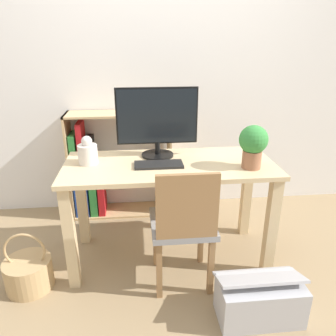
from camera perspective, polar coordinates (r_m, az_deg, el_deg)
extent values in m
plane|color=#997F5B|center=(2.57, 0.23, -14.91)|extent=(10.00, 10.00, 0.00)
cube|color=white|center=(2.97, -1.62, 17.15)|extent=(8.00, 0.05, 2.60)
cube|color=#D8BC8C|center=(2.22, 0.26, 0.49)|extent=(1.42, 0.62, 0.03)
cube|color=#D8BC8C|center=(2.19, -16.67, -11.75)|extent=(0.07, 0.07, 0.72)
cube|color=#D8BC8C|center=(2.32, 17.51, -9.88)|extent=(0.07, 0.07, 0.72)
cube|color=#D8BC8C|center=(2.63, -14.78, -5.66)|extent=(0.07, 0.07, 0.72)
cube|color=#D8BC8C|center=(2.73, 13.49, -4.42)|extent=(0.07, 0.07, 0.72)
cylinder|color=black|center=(2.35, -1.83, 2.32)|extent=(0.23, 0.23, 0.02)
cylinder|color=black|center=(2.33, -1.85, 3.54)|extent=(0.04, 0.04, 0.09)
cube|color=black|center=(2.28, -1.93, 9.05)|extent=(0.56, 0.02, 0.39)
cube|color=black|center=(2.27, -1.92, 9.02)|extent=(0.54, 0.03, 0.37)
cube|color=black|center=(2.16, -1.64, 0.60)|extent=(0.32, 0.14, 0.02)
cylinder|color=silver|center=(2.25, -13.78, 2.33)|extent=(0.13, 0.13, 0.13)
sphere|color=silver|center=(2.22, -13.99, 4.54)|extent=(0.07, 0.07, 0.07)
cylinder|color=#9E6647|center=(2.18, 14.35, 1.49)|extent=(0.12, 0.12, 0.12)
sphere|color=#388C3D|center=(2.14, 14.67, 4.81)|extent=(0.18, 0.18, 0.18)
cube|color=gray|center=(2.13, 2.48, -9.62)|extent=(0.40, 0.40, 0.04)
cube|color=olive|center=(1.86, 3.39, -6.76)|extent=(0.36, 0.03, 0.40)
cube|color=olive|center=(2.11, -1.54, -17.34)|extent=(0.04, 0.04, 0.41)
cube|color=olive|center=(2.15, 7.47, -16.66)|extent=(0.04, 0.04, 0.41)
cube|color=olive|center=(2.37, -2.15, -12.43)|extent=(0.04, 0.04, 0.41)
cube|color=olive|center=(2.41, 5.74, -11.95)|extent=(0.04, 0.04, 0.41)
cube|color=tan|center=(3.03, -16.51, 0.25)|extent=(0.02, 0.28, 0.95)
cube|color=tan|center=(2.99, 0.20, 0.87)|extent=(0.02, 0.28, 0.95)
cube|color=tan|center=(3.17, -7.77, -7.28)|extent=(0.89, 0.28, 0.02)
cube|color=tan|center=(2.84, -8.71, 9.32)|extent=(0.89, 0.28, 0.02)
cube|color=tan|center=(2.98, -8.22, 0.56)|extent=(0.86, 0.28, 0.02)
cube|color=navy|center=(3.13, -15.24, -4.30)|extent=(0.05, 0.24, 0.37)
cube|color=navy|center=(3.11, -14.09, -4.24)|extent=(0.06, 0.24, 0.38)
cube|color=#2D7F38|center=(3.12, -12.66, -4.75)|extent=(0.06, 0.24, 0.31)
cube|color=red|center=(3.12, -11.36, -5.00)|extent=(0.06, 0.24, 0.28)
cube|color=#2D7F38|center=(2.97, -15.97, 3.10)|extent=(0.05, 0.24, 0.30)
cube|color=red|center=(2.94, -14.84, 4.04)|extent=(0.05, 0.24, 0.39)
cube|color=black|center=(2.96, -13.49, 2.83)|extent=(0.07, 0.24, 0.25)
cylinder|color=tan|center=(2.42, -23.08, -16.56)|extent=(0.30, 0.30, 0.20)
torus|color=tan|center=(2.32, -23.72, -13.09)|extent=(0.26, 0.02, 0.26)
cube|color=#B2B2B7|center=(2.11, 15.67, -21.36)|extent=(0.48, 0.24, 0.24)
cube|color=#B2B2B7|center=(2.06, 15.56, -17.82)|extent=(0.49, 0.24, 0.10)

